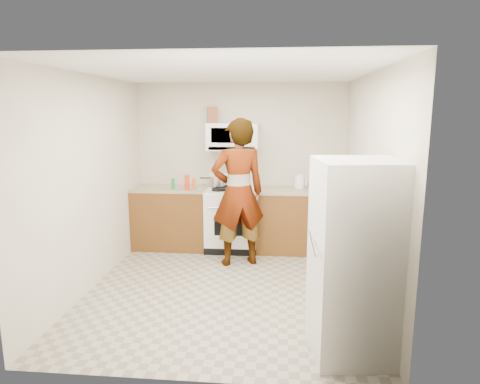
# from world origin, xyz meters

# --- Properties ---
(floor) EXTENTS (3.60, 3.60, 0.00)m
(floor) POSITION_xyz_m (0.00, 0.00, 0.00)
(floor) COLOR gray
(floor) RESTS_ON ground
(back_wall) EXTENTS (3.20, 0.02, 2.50)m
(back_wall) POSITION_xyz_m (0.00, 1.79, 1.25)
(back_wall) COLOR beige
(back_wall) RESTS_ON floor
(right_wall) EXTENTS (0.02, 3.60, 2.50)m
(right_wall) POSITION_xyz_m (1.59, 0.00, 1.25)
(right_wall) COLOR beige
(right_wall) RESTS_ON floor
(cabinet_left) EXTENTS (1.12, 0.62, 0.90)m
(cabinet_left) POSITION_xyz_m (-1.04, 1.49, 0.45)
(cabinet_left) COLOR brown
(cabinet_left) RESTS_ON floor
(counter_left) EXTENTS (1.14, 0.64, 0.03)m
(counter_left) POSITION_xyz_m (-1.04, 1.49, 0.92)
(counter_left) COLOR gray
(counter_left) RESTS_ON cabinet_left
(cabinet_right) EXTENTS (0.80, 0.62, 0.90)m
(cabinet_right) POSITION_xyz_m (0.68, 1.49, 0.45)
(cabinet_right) COLOR brown
(cabinet_right) RESTS_ON floor
(counter_right) EXTENTS (0.82, 0.64, 0.03)m
(counter_right) POSITION_xyz_m (0.68, 1.49, 0.92)
(counter_right) COLOR gray
(counter_right) RESTS_ON cabinet_right
(gas_range) EXTENTS (0.76, 0.65, 1.13)m
(gas_range) POSITION_xyz_m (-0.10, 1.48, 0.49)
(gas_range) COLOR white
(gas_range) RESTS_ON floor
(microwave) EXTENTS (0.76, 0.38, 0.40)m
(microwave) POSITION_xyz_m (-0.10, 1.61, 1.70)
(microwave) COLOR white
(microwave) RESTS_ON back_wall
(person) EXTENTS (0.85, 0.70, 1.99)m
(person) POSITION_xyz_m (0.05, 0.86, 1.00)
(person) COLOR tan
(person) RESTS_ON floor
(fridge) EXTENTS (0.78, 0.78, 1.70)m
(fridge) POSITION_xyz_m (1.26, -1.24, 0.85)
(fridge) COLOR #B9B8B4
(fridge) RESTS_ON floor
(kettle) EXTENTS (0.17, 0.17, 0.17)m
(kettle) POSITION_xyz_m (0.91, 1.66, 1.02)
(kettle) COLOR white
(kettle) RESTS_ON counter_right
(jug) EXTENTS (0.17, 0.17, 0.24)m
(jug) POSITION_xyz_m (-0.41, 1.63, 2.02)
(jug) COLOR brown
(jug) RESTS_ON microwave
(saucepan) EXTENTS (0.27, 0.27, 0.14)m
(saucepan) POSITION_xyz_m (-0.34, 1.63, 1.02)
(saucepan) COLOR silver
(saucepan) RESTS_ON gas_range
(tray) EXTENTS (0.28, 0.20, 0.05)m
(tray) POSITION_xyz_m (-0.03, 1.35, 0.96)
(tray) COLOR silver
(tray) RESTS_ON gas_range
(bottle_spray) EXTENTS (0.09, 0.09, 0.23)m
(bottle_spray) POSITION_xyz_m (-0.74, 1.29, 1.05)
(bottle_spray) COLOR red
(bottle_spray) RESTS_ON counter_left
(bottle_hot_sauce) EXTENTS (0.06, 0.06, 0.16)m
(bottle_hot_sauce) POSITION_xyz_m (-0.66, 1.40, 1.01)
(bottle_hot_sauce) COLOR orange
(bottle_hot_sauce) RESTS_ON counter_left
(bottle_green_cap) EXTENTS (0.07, 0.07, 0.16)m
(bottle_green_cap) POSITION_xyz_m (-0.96, 1.36, 1.02)
(bottle_green_cap) COLOR #167C34
(bottle_green_cap) RESTS_ON counter_left
(pot_lid) EXTENTS (0.33, 0.33, 0.01)m
(pot_lid) POSITION_xyz_m (-0.60, 1.28, 0.94)
(pot_lid) COLOR white
(pot_lid) RESTS_ON counter_left
(broom) EXTENTS (0.23, 0.19, 1.28)m
(broom) POSITION_xyz_m (1.56, 1.08, 0.65)
(broom) COLOR white
(broom) RESTS_ON floor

